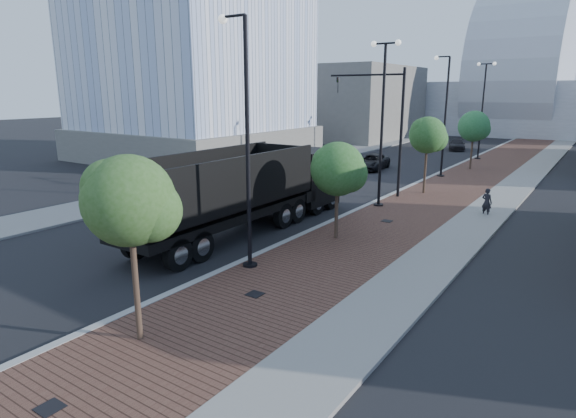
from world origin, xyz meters
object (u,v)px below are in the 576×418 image
Objects in this scene: dark_car_mid at (372,162)px; pedestrian at (487,202)px; dump_truck at (269,191)px; white_sedan at (329,173)px.

pedestrian is at bearing -49.93° from dark_car_mid.
pedestrian is (9.01, 7.58, -0.89)m from dump_truck.
dump_truck is 11.27m from white_sedan.
white_sedan is at bearing 1.24° from pedestrian.
white_sedan is at bearing -94.58° from dark_car_mid.
white_sedan is 1.03× the size of dark_car_mid.
pedestrian is at bearing 39.87° from dump_truck.
dump_truck is at bearing -87.73° from dark_car_mid.
pedestrian is at bearing 6.21° from white_sedan.
dump_truck is 9.08× the size of pedestrian.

